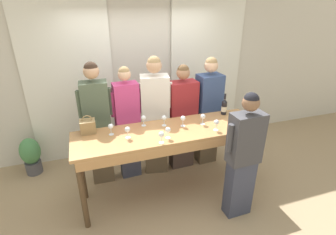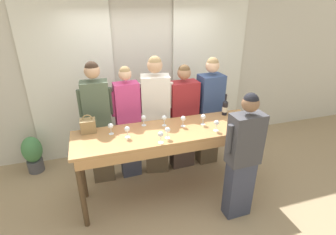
% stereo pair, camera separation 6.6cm
% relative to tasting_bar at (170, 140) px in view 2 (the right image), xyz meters
% --- Properties ---
extents(ground_plane, '(18.00, 18.00, 0.00)m').
position_rel_tasting_bar_xyz_m(ground_plane, '(0.00, 0.03, -0.91)').
color(ground_plane, tan).
extents(wall_back, '(12.00, 0.06, 2.80)m').
position_rel_tasting_bar_xyz_m(wall_back, '(0.00, 1.54, 0.49)').
color(wall_back, beige).
rests_on(wall_back, ground_plane).
extents(curtain_panel_left, '(1.38, 0.03, 2.69)m').
position_rel_tasting_bar_xyz_m(curtain_panel_left, '(-1.20, 1.48, 0.44)').
color(curtain_panel_left, white).
rests_on(curtain_panel_left, ground_plane).
extents(curtain_panel_right, '(1.38, 0.03, 2.69)m').
position_rel_tasting_bar_xyz_m(curtain_panel_right, '(1.20, 1.48, 0.44)').
color(curtain_panel_right, white).
rests_on(curtain_panel_right, ground_plane).
extents(tasting_bar, '(2.51, 0.70, 1.04)m').
position_rel_tasting_bar_xyz_m(tasting_bar, '(0.00, 0.00, 0.00)').
color(tasting_bar, '#B27F4C').
rests_on(tasting_bar, ground_plane).
extents(wine_bottle, '(0.08, 0.08, 0.32)m').
position_rel_tasting_bar_xyz_m(wine_bottle, '(0.93, 0.26, 0.25)').
color(wine_bottle, black).
rests_on(wine_bottle, tasting_bar).
extents(handbag, '(0.19, 0.15, 0.24)m').
position_rel_tasting_bar_xyz_m(handbag, '(-1.02, 0.29, 0.22)').
color(handbag, '#997A4C').
rests_on(handbag, tasting_bar).
extents(wine_glass_front_left, '(0.07, 0.07, 0.15)m').
position_rel_tasting_bar_xyz_m(wine_glass_front_left, '(0.49, 0.05, 0.24)').
color(wine_glass_front_left, white).
rests_on(wine_glass_front_left, tasting_bar).
extents(wine_glass_front_mid, '(0.07, 0.07, 0.15)m').
position_rel_tasting_bar_xyz_m(wine_glass_front_mid, '(0.21, 0.08, 0.24)').
color(wine_glass_front_mid, white).
rests_on(wine_glass_front_mid, tasting_bar).
extents(wine_glass_front_right, '(0.07, 0.07, 0.15)m').
position_rel_tasting_bar_xyz_m(wine_glass_front_right, '(-0.75, 0.15, 0.24)').
color(wine_glass_front_right, white).
rests_on(wine_glass_front_right, tasting_bar).
extents(wine_glass_center_left, '(0.07, 0.07, 0.15)m').
position_rel_tasting_bar_xyz_m(wine_glass_center_left, '(-0.29, 0.27, 0.24)').
color(wine_glass_center_left, white).
rests_on(wine_glass_center_left, tasting_bar).
extents(wine_glass_center_mid, '(0.07, 0.07, 0.15)m').
position_rel_tasting_bar_xyz_m(wine_glass_center_mid, '(-0.09, -0.17, 0.24)').
color(wine_glass_center_mid, white).
rests_on(wine_glass_center_mid, tasting_bar).
extents(wine_glass_center_right, '(0.07, 0.07, 0.15)m').
position_rel_tasting_bar_xyz_m(wine_glass_center_right, '(0.57, -0.17, 0.24)').
color(wine_glass_center_right, white).
rests_on(wine_glass_center_right, tasting_bar).
extents(wine_glass_back_left, '(0.07, 0.07, 0.15)m').
position_rel_tasting_bar_xyz_m(wine_glass_back_left, '(-0.03, 0.18, 0.24)').
color(wine_glass_back_left, white).
rests_on(wine_glass_back_left, tasting_bar).
extents(wine_glass_back_mid, '(0.07, 0.07, 0.15)m').
position_rel_tasting_bar_xyz_m(wine_glass_back_mid, '(-0.20, -0.25, 0.24)').
color(wine_glass_back_mid, white).
rests_on(wine_glass_back_mid, tasting_bar).
extents(wine_glass_back_right, '(0.07, 0.07, 0.15)m').
position_rel_tasting_bar_xyz_m(wine_glass_back_right, '(-0.56, -0.00, 0.24)').
color(wine_glass_back_right, white).
rests_on(wine_glass_back_right, tasting_bar).
extents(guest_olive_jacket, '(0.48, 0.24, 1.87)m').
position_rel_tasting_bar_xyz_m(guest_olive_jacket, '(-0.88, 0.65, 0.07)').
color(guest_olive_jacket, brown).
rests_on(guest_olive_jacket, ground_plane).
extents(guest_pink_top, '(0.47, 0.23, 1.78)m').
position_rel_tasting_bar_xyz_m(guest_pink_top, '(-0.45, 0.65, 0.01)').
color(guest_pink_top, '#383D51').
rests_on(guest_pink_top, ground_plane).
extents(guest_cream_sweater, '(0.53, 0.35, 1.89)m').
position_rel_tasting_bar_xyz_m(guest_cream_sweater, '(-0.03, 0.65, 0.06)').
color(guest_cream_sweater, brown).
rests_on(guest_cream_sweater, ground_plane).
extents(guest_striped_shirt, '(0.56, 0.27, 1.74)m').
position_rel_tasting_bar_xyz_m(guest_striped_shirt, '(0.42, 0.65, -0.02)').
color(guest_striped_shirt, '#473833').
rests_on(guest_striped_shirt, ground_plane).
extents(guest_navy_coat, '(0.49, 0.30, 1.82)m').
position_rel_tasting_bar_xyz_m(guest_navy_coat, '(0.87, 0.65, 0.03)').
color(guest_navy_coat, brown).
rests_on(guest_navy_coat, ground_plane).
extents(host_pouring, '(0.51, 0.23, 1.69)m').
position_rel_tasting_bar_xyz_m(host_pouring, '(0.73, -0.61, -0.04)').
color(host_pouring, '#383D51').
rests_on(host_pouring, ground_plane).
extents(potted_plant, '(0.31, 0.31, 0.63)m').
position_rel_tasting_bar_xyz_m(potted_plant, '(-1.95, 1.19, -0.57)').
color(potted_plant, '#4C4C51').
rests_on(potted_plant, ground_plane).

